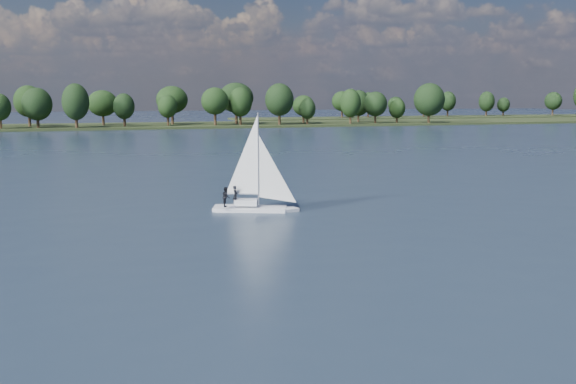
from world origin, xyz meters
The scene contains 5 objects.
ground centered at (0.00, 100.00, 0.00)m, with size 700.00×700.00×0.00m, color #233342.
far_shore centered at (0.00, 212.00, 0.00)m, with size 660.00×40.00×1.50m, color black.
far_shore_back centered at (160.00, 260.00, 0.00)m, with size 220.00×30.00×1.40m, color black.
sailboat centered at (2.75, 40.75, 2.68)m, with size 7.53×4.53×9.59m.
treeline centered at (-6.22, 207.68, 8.26)m, with size 563.31×73.94×18.71m.
Camera 1 is at (-11.41, -16.67, 10.70)m, focal length 40.00 mm.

